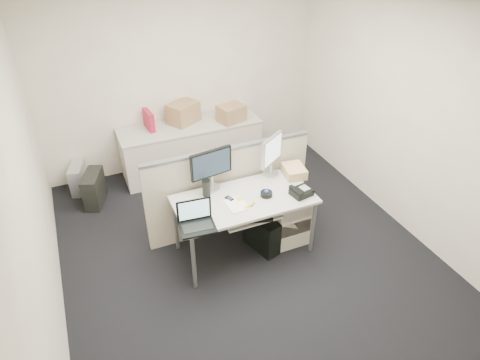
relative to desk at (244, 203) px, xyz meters
name	(u,v)px	position (x,y,z in m)	size (l,w,h in m)	color
floor	(244,249)	(0.00, 0.00, -0.67)	(4.00, 4.50, 0.01)	black
ceiling	(245,4)	(0.00, 0.00, 2.04)	(4.00, 4.50, 0.01)	white
wall_back	(180,76)	(0.00, 2.25, 0.69)	(4.00, 0.02, 2.70)	#EEE8CF
wall_front	(397,318)	(0.00, -2.25, 0.69)	(4.00, 0.02, 2.70)	#EEE8CF
wall_left	(27,194)	(-2.00, 0.00, 0.69)	(0.02, 4.50, 2.70)	#EEE8CF
wall_right	(403,115)	(2.00, 0.00, 0.69)	(0.02, 4.50, 2.70)	#EEE8CF
desk	(244,203)	(0.00, 0.00, 0.00)	(1.50, 0.75, 0.73)	#B3B3A9
keyboard_tray	(251,216)	(0.00, -0.18, -0.04)	(0.62, 0.32, 0.02)	#B3B3A9
drawer_pedestal	(285,213)	(0.55, 0.05, -0.34)	(0.40, 0.55, 0.65)	beige
cubicle_partition	(229,190)	(0.00, 0.45, -0.11)	(2.00, 0.06, 1.10)	#A8A288
back_counter	(191,148)	(0.00, 1.93, -0.30)	(2.00, 0.60, 0.72)	beige
monitor_main	(211,170)	(-0.25, 0.32, 0.31)	(0.48, 0.19, 0.48)	black
monitor_small	(271,156)	(0.48, 0.32, 0.31)	(0.40, 0.20, 0.48)	#B7B7BC
laptop	(197,218)	(-0.62, -0.28, 0.20)	(0.35, 0.26, 0.26)	black
trackball	(266,194)	(0.24, -0.05, 0.09)	(0.13, 0.13, 0.05)	black
desk_phone	(301,192)	(0.60, -0.18, 0.10)	(0.22, 0.18, 0.07)	black
paper_stack	(237,205)	(-0.12, -0.08, 0.07)	(0.20, 0.26, 0.01)	white
sticky_pad	(240,199)	(-0.05, 0.00, 0.07)	(0.08, 0.08, 0.01)	gold
travel_mug	(206,188)	(-0.35, 0.22, 0.16)	(0.09, 0.09, 0.18)	black
banana	(250,205)	(0.00, -0.15, 0.08)	(0.16, 0.04, 0.04)	yellow
cellphone	(230,199)	(-0.15, 0.05, 0.07)	(0.05, 0.10, 0.01)	black
manila_folders	(294,171)	(0.72, 0.20, 0.12)	(0.23, 0.29, 0.11)	tan
keyboard	(248,217)	(-0.05, -0.22, -0.02)	(0.50, 0.18, 0.03)	black
pc_tower_desk	(262,233)	(0.20, -0.05, -0.45)	(0.18, 0.46, 0.43)	black
pc_tower_spare_dark	(94,189)	(-1.45, 1.63, -0.44)	(0.19, 0.48, 0.45)	black
pc_tower_spare_silver	(78,178)	(-1.62, 2.03, -0.47)	(0.17, 0.42, 0.39)	#B7B7BC
cardboard_box_left	(183,113)	(-0.05, 2.05, 0.21)	(0.41, 0.31, 0.31)	#AA8552
cardboard_box_right	(231,114)	(0.59, 1.81, 0.19)	(0.36, 0.28, 0.26)	#AA8552
red_binder	(149,121)	(-0.55, 2.03, 0.20)	(0.07, 0.31, 0.28)	maroon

